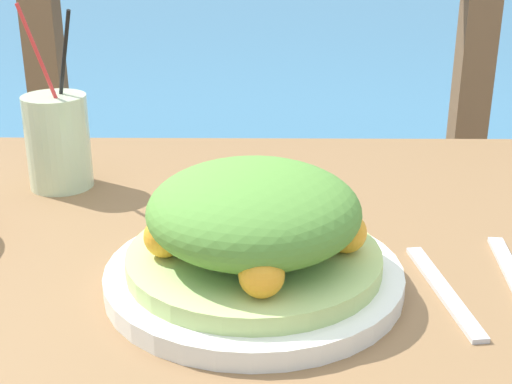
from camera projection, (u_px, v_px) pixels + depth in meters
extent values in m
cube|color=olive|center=(255.00, 274.00, 0.77)|extent=(1.13, 0.86, 0.04)
cube|color=brown|center=(59.00, 191.00, 1.62)|extent=(0.07, 0.07, 1.01)
cube|color=brown|center=(460.00, 192.00, 1.61)|extent=(0.07, 0.07, 1.01)
cube|color=teal|center=(262.00, 75.00, 4.04)|extent=(12.00, 4.00, 0.47)
cylinder|color=white|center=(256.00, 276.00, 0.70)|extent=(0.29, 0.29, 0.02)
cylinder|color=#B7D17A|center=(256.00, 259.00, 0.69)|extent=(0.25, 0.25, 0.02)
ellipsoid|color=#568E38|center=(256.00, 210.00, 0.68)|extent=(0.20, 0.20, 0.09)
sphere|color=#F9A328|center=(346.00, 232.00, 0.68)|extent=(0.04, 0.04, 0.04)
sphere|color=#F9A328|center=(270.00, 199.00, 0.76)|extent=(0.04, 0.04, 0.04)
sphere|color=#F9A328|center=(165.00, 237.00, 0.67)|extent=(0.04, 0.04, 0.04)
sphere|color=#F9A328|center=(262.00, 275.00, 0.60)|extent=(0.04, 0.04, 0.04)
cylinder|color=beige|center=(58.00, 142.00, 0.94)|extent=(0.08, 0.08, 0.12)
cylinder|color=red|center=(52.00, 88.00, 0.90)|extent=(0.06, 0.02, 0.21)
cylinder|color=black|center=(61.00, 88.00, 0.92)|extent=(0.06, 0.07, 0.21)
cube|color=silver|center=(443.00, 290.00, 0.69)|extent=(0.04, 0.18, 0.00)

